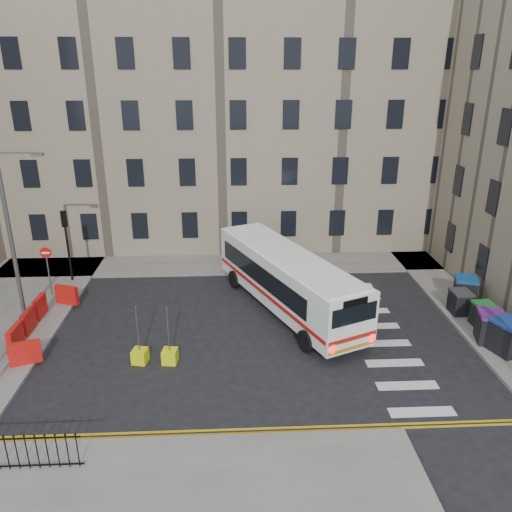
{
  "coord_description": "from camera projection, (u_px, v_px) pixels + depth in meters",
  "views": [
    {
      "loc": [
        -2.7,
        -20.49,
        11.57
      ],
      "look_at": [
        -1.57,
        2.27,
        3.0
      ],
      "focal_mm": 35.0,
      "sensor_mm": 36.0,
      "label": 1
    }
  ],
  "objects": [
    {
      "name": "ground",
      "position": [
        292.0,
        332.0,
        23.35
      ],
      "size": [
        120.0,
        120.0,
        0.0
      ],
      "primitive_type": "plane",
      "color": "black",
      "rests_on": "ground"
    },
    {
      "name": "pavement_north",
      "position": [
        180.0,
        265.0,
        31.09
      ],
      "size": [
        36.0,
        3.2,
        0.15
      ],
      "primitive_type": "cube",
      "color": "slate",
      "rests_on": "ground"
    },
    {
      "name": "pavement_east",
      "position": [
        446.0,
        291.0,
        27.48
      ],
      "size": [
        2.4,
        26.0,
        0.15
      ],
      "primitive_type": "cube",
      "color": "slate",
      "rests_on": "ground"
    },
    {
      "name": "terrace_north",
      "position": [
        168.0,
        114.0,
        34.48
      ],
      "size": [
        38.3,
        10.8,
        17.2
      ],
      "color": "gray",
      "rests_on": "ground"
    },
    {
      "name": "traffic_light_nw",
      "position": [
        66.0,
        235.0,
        27.86
      ],
      "size": [
        0.28,
        0.22,
        4.1
      ],
      "color": "black",
      "rests_on": "pavement_west"
    },
    {
      "name": "streetlamp",
      "position": [
        10.0,
        235.0,
        23.09
      ],
      "size": [
        0.5,
        0.22,
        8.14
      ],
      "color": "#595B5E",
      "rests_on": "pavement_west"
    },
    {
      "name": "no_entry_north",
      "position": [
        47.0,
        261.0,
        26.25
      ],
      "size": [
        0.6,
        0.08,
        3.0
      ],
      "color": "#595B5E",
      "rests_on": "pavement_west"
    },
    {
      "name": "roadworks_barriers",
      "position": [
        36.0,
        321.0,
        23.04
      ],
      "size": [
        1.66,
        6.26,
        1.0
      ],
      "color": "red",
      "rests_on": "pavement_west"
    },
    {
      "name": "bus",
      "position": [
        287.0,
        278.0,
        24.98
      ],
      "size": [
        6.68,
        11.06,
        2.99
      ],
      "rotation": [
        0.0,
        0.0,
        0.41
      ],
      "color": "white",
      "rests_on": "ground"
    },
    {
      "name": "wheelie_bin_a",
      "position": [
        507.0,
        336.0,
        21.23
      ],
      "size": [
        1.53,
        1.63,
        1.46
      ],
      "rotation": [
        0.0,
        0.0,
        0.35
      ],
      "color": "black",
      "rests_on": "pavement_east"
    },
    {
      "name": "wheelie_bin_b",
      "position": [
        490.0,
        327.0,
        22.09
      ],
      "size": [
        1.38,
        1.5,
        1.39
      ],
      "rotation": [
        0.0,
        0.0,
        -0.26
      ],
      "color": "black",
      "rests_on": "pavement_east"
    },
    {
      "name": "wheelie_bin_c",
      "position": [
        483.0,
        315.0,
        23.42
      ],
      "size": [
        0.97,
        1.1,
        1.16
      ],
      "rotation": [
        0.0,
        0.0,
        0.06
      ],
      "color": "black",
      "rests_on": "pavement_east"
    },
    {
      "name": "wheelie_bin_d",
      "position": [
        460.0,
        302.0,
        24.71
      ],
      "size": [
        0.94,
        1.07,
        1.17
      ],
      "rotation": [
        0.0,
        0.0,
        0.02
      ],
      "color": "black",
      "rests_on": "pavement_east"
    },
    {
      "name": "wheelie_bin_e",
      "position": [
        465.0,
        290.0,
        25.81
      ],
      "size": [
        1.42,
        1.53,
        1.38
      ],
      "rotation": [
        0.0,
        0.0,
        -0.32
      ],
      "color": "black",
      "rests_on": "pavement_east"
    },
    {
      "name": "bollard_yellow",
      "position": [
        140.0,
        356.0,
        20.88
      ],
      "size": [
        0.71,
        0.71,
        0.6
      ],
      "primitive_type": "cube",
      "rotation": [
        0.0,
        0.0,
        -0.2
      ],
      "color": "#DDE60C",
      "rests_on": "ground"
    },
    {
      "name": "bollard_chevron",
      "position": [
        170.0,
        356.0,
        20.86
      ],
      "size": [
        0.67,
        0.67,
        0.6
      ],
      "primitive_type": "cube",
      "rotation": [
        0.0,
        0.0,
        -0.13
      ],
      "color": "yellow",
      "rests_on": "ground"
    }
  ]
}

